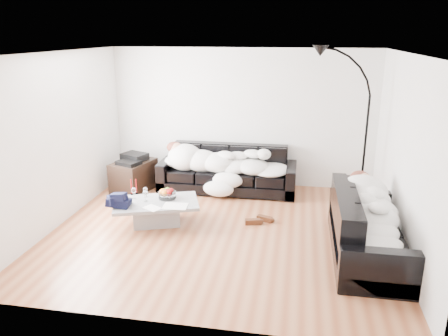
% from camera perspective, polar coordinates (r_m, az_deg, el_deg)
% --- Properties ---
extents(ground, '(5.00, 5.00, 0.00)m').
position_cam_1_polar(ground, '(6.65, -0.46, -8.18)').
color(ground, '#974D2D').
rests_on(ground, ground).
extents(wall_back, '(5.00, 0.02, 2.60)m').
position_cam_1_polar(wall_back, '(8.37, 2.35, 6.54)').
color(wall_back, silver).
rests_on(wall_back, ground).
extents(wall_left, '(0.02, 4.50, 2.60)m').
position_cam_1_polar(wall_left, '(7.09, -20.81, 3.43)').
color(wall_left, silver).
rests_on(wall_left, ground).
extents(wall_right, '(0.02, 4.50, 2.60)m').
position_cam_1_polar(wall_right, '(6.27, 22.62, 1.50)').
color(wall_right, silver).
rests_on(wall_right, ground).
extents(ceiling, '(5.00, 5.00, 0.00)m').
position_cam_1_polar(ceiling, '(6.01, -0.52, 14.79)').
color(ceiling, white).
rests_on(ceiling, ground).
extents(sofa_back, '(2.54, 0.88, 0.83)m').
position_cam_1_polar(sofa_back, '(8.15, 0.44, -0.18)').
color(sofa_back, black).
rests_on(sofa_back, ground).
extents(sofa_right, '(0.90, 2.11, 0.85)m').
position_cam_1_polar(sofa_right, '(6.12, 18.41, -7.11)').
color(sofa_right, black).
rests_on(sofa_right, ground).
extents(sleeper_back, '(2.15, 0.74, 0.43)m').
position_cam_1_polar(sleeper_back, '(8.04, 0.39, 1.21)').
color(sleeper_back, white).
rests_on(sleeper_back, sofa_back).
extents(sleeper_right, '(0.76, 1.81, 0.44)m').
position_cam_1_polar(sleeper_right, '(6.04, 18.60, -5.26)').
color(sleeper_right, white).
rests_on(sleeper_right, sofa_right).
extents(teal_cushion, '(0.42, 0.38, 0.20)m').
position_cam_1_polar(teal_cushion, '(6.61, 17.39, -2.45)').
color(teal_cushion, '#0B4D38').
rests_on(teal_cushion, sofa_right).
extents(coffee_table, '(1.45, 1.12, 0.37)m').
position_cam_1_polar(coffee_table, '(6.88, -8.81, -5.80)').
color(coffee_table, '#939699').
rests_on(coffee_table, ground).
extents(fruit_bowl, '(0.34, 0.34, 0.17)m').
position_cam_1_polar(fruit_bowl, '(6.89, -7.43, -3.28)').
color(fruit_bowl, white).
rests_on(fruit_bowl, coffee_table).
extents(wine_glass_a, '(0.08, 0.08, 0.16)m').
position_cam_1_polar(wine_glass_a, '(7.00, -10.23, -3.12)').
color(wine_glass_a, white).
rests_on(wine_glass_a, coffee_table).
extents(wine_glass_b, '(0.09, 0.09, 0.18)m').
position_cam_1_polar(wine_glass_b, '(6.96, -11.70, -3.24)').
color(wine_glass_b, white).
rests_on(wine_glass_b, coffee_table).
extents(wine_glass_c, '(0.10, 0.10, 0.19)m').
position_cam_1_polar(wine_glass_c, '(6.82, -10.21, -3.58)').
color(wine_glass_c, white).
rests_on(wine_glass_c, coffee_table).
extents(candle_left, '(0.05, 0.05, 0.26)m').
position_cam_1_polar(candle_left, '(7.13, -12.00, -2.44)').
color(candle_left, maroon).
rests_on(candle_left, coffee_table).
extents(candle_right, '(0.06, 0.06, 0.24)m').
position_cam_1_polar(candle_right, '(7.15, -11.39, -2.41)').
color(candle_right, maroon).
rests_on(candle_right, coffee_table).
extents(newspaper_a, '(0.38, 0.30, 0.01)m').
position_cam_1_polar(newspaper_a, '(6.59, -6.40, -4.94)').
color(newspaper_a, silver).
rests_on(newspaper_a, coffee_table).
extents(newspaper_b, '(0.31, 0.28, 0.01)m').
position_cam_1_polar(newspaper_b, '(6.57, -9.36, -5.16)').
color(newspaper_b, silver).
rests_on(newspaper_b, coffee_table).
extents(navy_jacket, '(0.43, 0.39, 0.18)m').
position_cam_1_polar(navy_jacket, '(6.70, -13.80, -3.49)').
color(navy_jacket, black).
rests_on(navy_jacket, coffee_table).
extents(shoes, '(0.43, 0.32, 0.09)m').
position_cam_1_polar(shoes, '(6.91, 4.51, -6.79)').
color(shoes, '#472311').
rests_on(shoes, ground).
extents(av_cabinet, '(0.75, 0.94, 0.56)m').
position_cam_1_polar(av_cabinet, '(8.37, -11.70, -1.01)').
color(av_cabinet, black).
rests_on(av_cabinet, ground).
extents(stereo, '(0.53, 0.48, 0.13)m').
position_cam_1_polar(stereo, '(8.27, -11.85, 1.27)').
color(stereo, black).
rests_on(stereo, av_cabinet).
extents(floor_lamp, '(0.92, 0.62, 2.35)m').
position_cam_1_polar(floor_lamp, '(7.45, 17.99, 3.36)').
color(floor_lamp, black).
rests_on(floor_lamp, ground).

